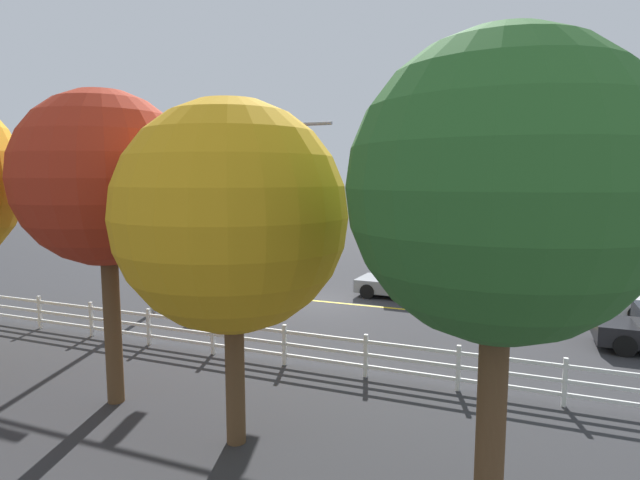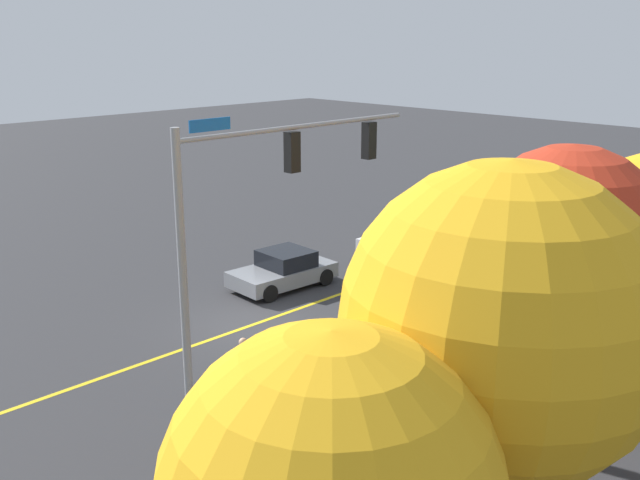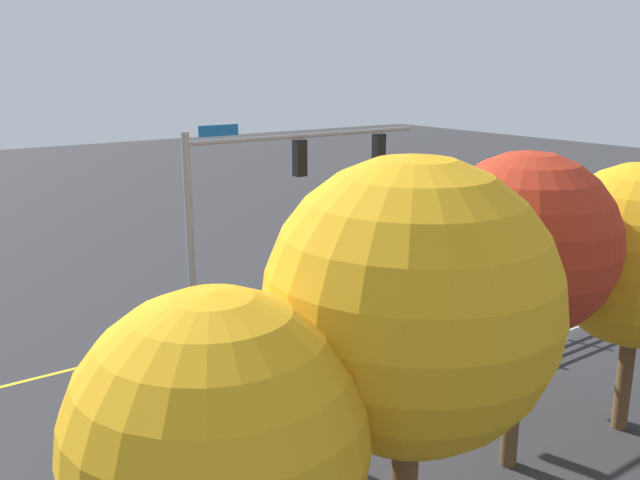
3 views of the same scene
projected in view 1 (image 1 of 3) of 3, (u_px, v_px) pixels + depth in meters
name	position (u px, v px, depth m)	size (l,w,h in m)	color
ground_plane	(320.00, 301.00, 21.61)	(120.00, 120.00, 0.00)	#2D2D30
lane_center_stripe	(413.00, 310.00, 20.14)	(28.00, 0.16, 0.01)	gold
signal_assembly	(199.00, 179.00, 18.30)	(7.49, 0.37, 7.39)	gray
car_1	(587.00, 297.00, 19.58)	(4.73, 2.00, 1.35)	silver
car_2	(404.00, 283.00, 22.27)	(4.02, 2.21, 1.38)	slate
pedestrian	(204.00, 291.00, 19.33)	(0.43, 0.30, 1.69)	#3F3F42
white_rail_fence	(324.00, 349.00, 13.74)	(26.10, 0.10, 1.15)	white
tree_0	(105.00, 180.00, 11.28)	(3.91, 3.91, 7.16)	brown
tree_1	(232.00, 217.00, 9.53)	(4.40, 4.40, 6.70)	brown
tree_2	(501.00, 190.00, 6.95)	(4.28, 4.28, 7.21)	brown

